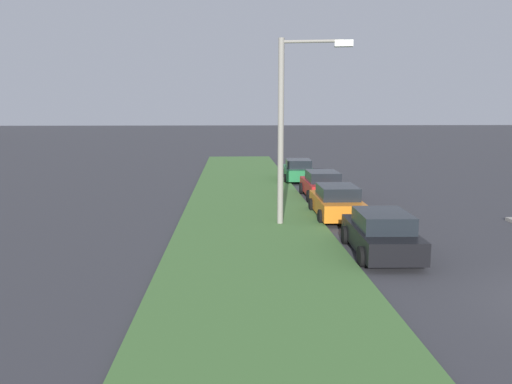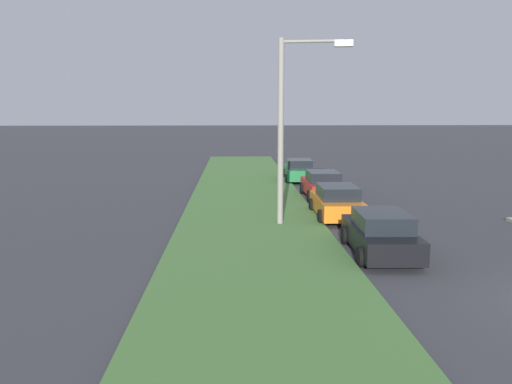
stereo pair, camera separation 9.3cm
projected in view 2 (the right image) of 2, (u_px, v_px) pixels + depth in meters
The scene contains 6 objects.
grass_median at pixel (251, 222), 21.51m from camera, with size 60.00×6.00×0.12m, color #477238.
parked_car_black at pixel (381, 234), 16.66m from camera, with size 4.36×2.13×1.47m.
parked_car_orange at pixel (337, 202), 22.41m from camera, with size 4.32×2.06×1.47m.
parked_car_red at pixel (323, 185), 27.56m from camera, with size 4.31×2.04×1.47m.
parked_car_green at pixel (299, 170), 34.18m from camera, with size 4.38×2.18×1.47m.
streetlight at pixel (290, 119), 20.22m from camera, with size 0.76×2.86×7.50m.
Camera 2 is at (-11.03, 8.84, 4.72)m, focal length 35.71 mm.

